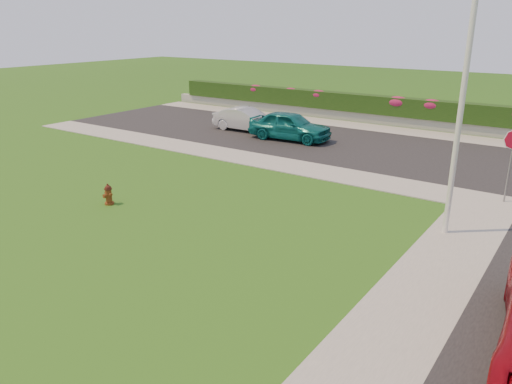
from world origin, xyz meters
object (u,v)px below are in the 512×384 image
Objects in this scene: sedan_silver at (246,119)px; fire_hydrant at (108,195)px; utility_pole at (459,122)px; sedan_teal at (290,126)px.

fire_hydrant is at bearing -166.66° from sedan_silver.
fire_hydrant is at bearing -158.34° from utility_pole.
sedan_silver reaches higher than fire_hydrant.
utility_pole is at bearing 31.30° from fire_hydrant.
fire_hydrant is 0.17× the size of sedan_teal.
fire_hydrant is 0.11× the size of utility_pole.
sedan_silver is 16.20m from utility_pole.
sedan_teal is (-0.04, 12.03, 0.44)m from fire_hydrant.
fire_hydrant is 0.19× the size of sedan_silver.
utility_pole reaches higher than sedan_silver.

